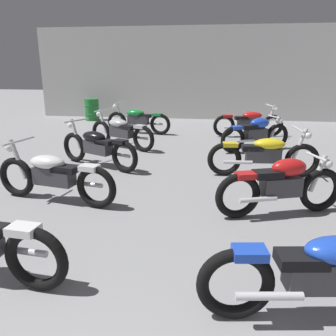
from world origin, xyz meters
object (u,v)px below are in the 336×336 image
motorcycle_right_row_2 (282,185)px  motorcycle_right_row_3 (264,154)px  motorcycle_right_row_4 (256,133)px  oil_drum (92,110)px  motorcycle_left_row_4 (121,131)px  motorcycle_right_row_5 (249,122)px  motorcycle_left_row_2 (53,175)px  motorcycle_left_row_3 (97,146)px  motorcycle_right_row_1 (327,272)px  motorcycle_left_row_5 (138,119)px

motorcycle_right_row_2 → motorcycle_right_row_3: (-0.03, 1.82, -0.01)m
motorcycle_right_row_4 → oil_drum: motorcycle_right_row_4 is taller
motorcycle_right_row_3 → oil_drum: size_ratio=2.55×
motorcycle_left_row_4 → motorcycle_right_row_5: (3.47, 2.01, 0.00)m
motorcycle_left_row_2 → motorcycle_right_row_3: size_ratio=0.99×
motorcycle_left_row_4 → oil_drum: motorcycle_left_row_4 is taller
motorcycle_left_row_3 → motorcycle_right_row_4: 4.02m
motorcycle_right_row_4 → motorcycle_right_row_5: (-0.03, 1.84, -0.01)m
motorcycle_right_row_4 → motorcycle_right_row_3: bearing=-91.6°
motorcycle_left_row_3 → motorcycle_right_row_1: same height
motorcycle_left_row_5 → motorcycle_right_row_4: bearing=-27.9°
motorcycle_left_row_3 → motorcycle_left_row_4: (0.01, 1.79, 0.00)m
motorcycle_right_row_4 → motorcycle_right_row_1: bearing=-90.2°
motorcycle_right_row_1 → motorcycle_left_row_3: bearing=130.0°
motorcycle_left_row_3 → motorcycle_right_row_3: (3.45, -0.17, 0.00)m
motorcycle_right_row_4 → motorcycle_right_row_5: 1.84m
motorcycle_left_row_2 → motorcycle_left_row_4: (0.02, 3.80, 0.00)m
motorcycle_right_row_2 → motorcycle_left_row_3: bearing=150.2°
motorcycle_right_row_2 → motorcycle_right_row_4: size_ratio=1.06×
motorcycle_left_row_4 → motorcycle_right_row_1: 6.89m
motorcycle_left_row_3 → motorcycle_right_row_1: bearing=-50.0°
motorcycle_right_row_3 → oil_drum: motorcycle_right_row_3 is taller
motorcycle_left_row_3 → motorcycle_right_row_3: size_ratio=0.92×
motorcycle_right_row_5 → oil_drum: motorcycle_right_row_5 is taller
motorcycle_left_row_2 → motorcycle_right_row_3: same height
motorcycle_right_row_2 → motorcycle_right_row_3: bearing=90.9°
oil_drum → motorcycle_right_row_4: bearing=-35.9°
motorcycle_left_row_2 → motorcycle_left_row_4: same height
motorcycle_left_row_3 → motorcycle_right_row_1: (3.49, -4.16, 0.00)m
motorcycle_right_row_2 → motorcycle_right_row_5: (0.00, 5.79, -0.01)m
motorcycle_left_row_2 → motorcycle_right_row_3: bearing=28.0°
motorcycle_right_row_1 → motorcycle_right_row_4: 6.12m
motorcycle_left_row_2 → motorcycle_left_row_4: bearing=89.7°
motorcycle_left_row_4 → motorcycle_right_row_3: bearing=-29.8°
motorcycle_left_row_2 → motorcycle_right_row_1: same height
motorcycle_right_row_2 → motorcycle_right_row_4: same height
motorcycle_right_row_3 → motorcycle_right_row_5: size_ratio=1.01×
motorcycle_right_row_2 → oil_drum: size_ratio=2.23×
motorcycle_left_row_4 → motorcycle_right_row_3: size_ratio=0.91×
motorcycle_left_row_2 → motorcycle_left_row_3: (0.01, 2.01, 0.00)m
motorcycle_left_row_3 → motorcycle_right_row_2: bearing=-29.8°
motorcycle_left_row_2 → motorcycle_right_row_1: (3.49, -2.15, 0.00)m
motorcycle_left_row_3 → oil_drum: 6.76m
motorcycle_left_row_5 → motorcycle_right_row_1: bearing=-66.4°
motorcycle_left_row_5 → oil_drum: 3.48m
motorcycle_left_row_2 → oil_drum: 8.66m
motorcycle_right_row_1 → oil_drum: size_ratio=2.54×
motorcycle_right_row_2 → motorcycle_right_row_5: 5.79m
motorcycle_right_row_1 → motorcycle_right_row_4: size_ratio=1.20×
motorcycle_right_row_2 → motorcycle_left_row_4: bearing=132.5°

